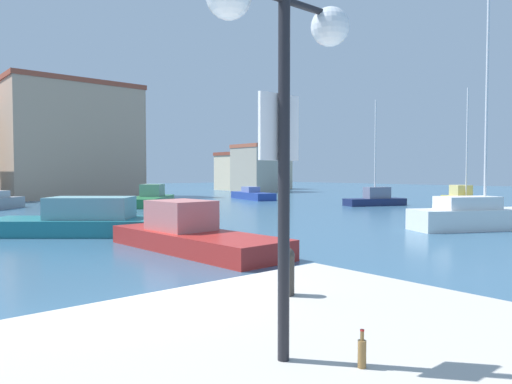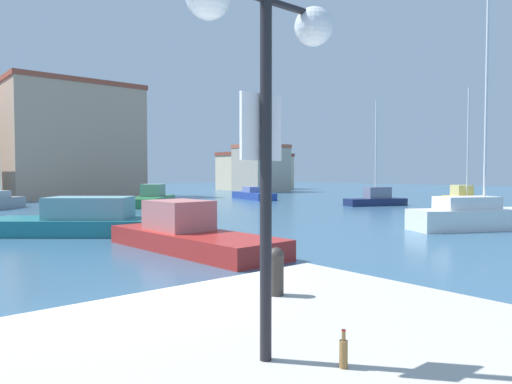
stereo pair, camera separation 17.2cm
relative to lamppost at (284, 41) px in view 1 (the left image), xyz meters
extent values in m
plane|color=#38607F|center=(15.39, 23.79, -3.73)|extent=(160.00, 160.00, 0.00)
cylinder|color=black|center=(0.00, 0.00, -0.60)|extent=(0.10, 0.10, 4.14)
cylinder|color=black|center=(0.00, 0.00, 0.34)|extent=(1.14, 0.06, 0.06)
sphere|color=white|center=(0.57, 0.00, 0.23)|extent=(0.35, 0.35, 0.35)
cube|color=white|center=(0.00, 0.06, -0.70)|extent=(0.44, 0.03, 0.56)
cylinder|color=red|center=(0.00, 0.07, -0.64)|extent=(0.24, 0.01, 0.24)
cylinder|color=olive|center=(0.38, -0.53, -2.56)|extent=(0.07, 0.07, 0.22)
cylinder|color=olive|center=(0.38, -0.53, -2.41)|extent=(0.03, 0.03, 0.08)
cylinder|color=#B21E19|center=(0.38, -0.53, -2.37)|extent=(0.04, 0.04, 0.01)
cylinder|color=#38332D|center=(1.49, 1.51, -2.42)|extent=(0.20, 0.20, 0.52)
sphere|color=#38332D|center=(1.49, 1.51, -2.16)|extent=(0.21, 0.21, 0.21)
cube|color=#233D93|center=(27.44, 33.32, -3.38)|extent=(3.74, 7.12, 0.70)
cube|color=#6E7DB1|center=(27.57, 33.78, -2.75)|extent=(1.73, 2.23, 0.55)
cube|color=#19234C|center=(29.22, 19.93, -3.45)|extent=(5.28, 3.31, 0.58)
cube|color=slate|center=(29.40, 19.86, -2.69)|extent=(2.25, 1.73, 0.92)
cylinder|color=silver|center=(29.22, 19.93, 0.82)|extent=(0.12, 0.12, 7.95)
cube|color=#28703D|center=(15.30, 31.88, -3.38)|extent=(7.21, 7.76, 0.71)
cube|color=gray|center=(15.97, 32.64, -2.52)|extent=(2.72, 2.78, 1.00)
cube|color=gold|center=(34.28, 14.86, -3.36)|extent=(4.46, 5.39, 0.75)
cube|color=#DFCD77|center=(34.76, 15.53, -2.53)|extent=(1.89, 1.95, 0.91)
cylinder|color=silver|center=(34.28, 14.86, 1.34)|extent=(0.12, 0.12, 8.64)
cube|color=#1E707A|center=(4.84, 17.13, -3.39)|extent=(8.33, 7.67, 0.69)
cube|color=#6B9CA2|center=(4.86, 17.11, -2.58)|extent=(3.89, 3.73, 0.93)
cube|color=#B22823|center=(5.97, 10.62, -3.41)|extent=(2.68, 7.53, 0.64)
cube|color=#C4716E|center=(5.93, 11.45, -2.58)|extent=(1.84, 2.24, 1.04)
cube|color=white|center=(19.66, 6.97, -3.25)|extent=(7.17, 4.89, 0.97)
cube|color=silver|center=(18.84, 7.39, -2.47)|extent=(3.07, 2.52, 0.59)
cylinder|color=silver|center=(19.66, 6.97, 2.07)|extent=(0.12, 0.12, 9.67)
cube|color=tan|center=(14.73, 47.22, 2.10)|extent=(13.25, 6.06, 11.68)
cube|color=#9E4733|center=(14.73, 47.22, 8.19)|extent=(13.51, 6.18, 0.50)
cube|color=#B2A893|center=(40.25, 47.06, -0.68)|extent=(6.13, 5.78, 6.10)
cube|color=#B25B42|center=(40.25, 47.06, 2.62)|extent=(6.25, 5.89, 0.50)
cube|color=beige|center=(45.80, 54.91, -1.07)|extent=(12.22, 5.10, 5.33)
cube|color=brown|center=(45.80, 54.91, 1.84)|extent=(12.47, 5.20, 0.50)
camera|label=1|loc=(-2.71, -2.84, -1.09)|focal=32.93mm
camera|label=2|loc=(-2.58, -2.96, -1.09)|focal=32.93mm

